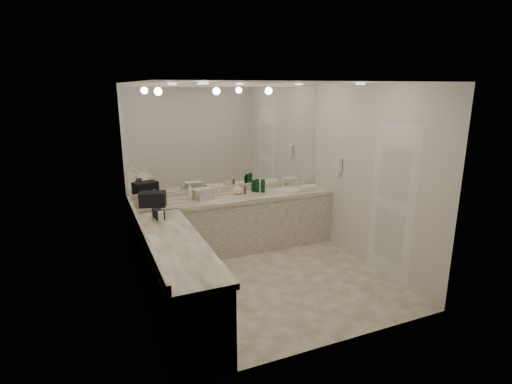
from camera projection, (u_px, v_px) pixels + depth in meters
name	position (u px, v px, depth m)	size (l,w,h in m)	color
floor	(267.00, 281.00, 5.40)	(3.20, 3.20, 0.00)	beige
ceiling	(269.00, 82.00, 4.74)	(3.20, 3.20, 0.00)	white
wall_back	(228.00, 167.00, 6.40)	(3.20, 0.02, 2.60)	silver
wall_left	(138.00, 202.00, 4.46)	(0.02, 3.00, 2.60)	silver
wall_right	(369.00, 177.00, 5.69)	(0.02, 3.00, 2.60)	silver
vanity_back_base	(236.00, 225.00, 6.36)	(3.20, 0.60, 0.84)	beige
vanity_back_top	(235.00, 198.00, 6.24)	(3.20, 0.64, 0.06)	#EFE7CF
vanity_left_base	(175.00, 280.00, 4.53)	(0.60, 2.40, 0.84)	beige
vanity_left_top	(174.00, 243.00, 4.42)	(0.64, 2.42, 0.06)	#EFE7CF
backsplash_back	(229.00, 189.00, 6.47)	(3.20, 0.04, 0.10)	#EFE7CF
backsplash_left	(142.00, 232.00, 4.55)	(0.04, 3.00, 0.10)	#EFE7CF
mirror_back	(228.00, 138.00, 6.27)	(3.12, 0.01, 1.55)	white
mirror_left	(136.00, 160.00, 4.34)	(0.01, 2.92, 1.55)	white
sink	(289.00, 190.00, 6.60)	(0.44, 0.44, 0.03)	white
faucet	(283.00, 183.00, 6.77)	(0.24, 0.16, 0.14)	silver
wall_phone	(339.00, 165.00, 6.28)	(0.06, 0.10, 0.24)	white
door	(392.00, 203.00, 5.30)	(0.02, 0.82, 2.10)	white
black_toiletry_bag	(153.00, 199.00, 5.68)	(0.36, 0.23, 0.21)	black
black_bag_spill	(159.00, 214.00, 5.14)	(0.10, 0.21, 0.11)	black
cream_cosmetic_case	(202.00, 193.00, 6.07)	(0.28, 0.17, 0.16)	beige
hand_towel	(309.00, 187.00, 6.69)	(0.27, 0.18, 0.04)	white
lotion_left	(161.00, 217.00, 4.99)	(0.06, 0.06, 0.15)	white
soap_bottle_a	(190.00, 192.00, 6.00)	(0.09, 0.09, 0.24)	white
soap_bottle_b	(202.00, 196.00, 5.91)	(0.07, 0.08, 0.17)	silver
soap_bottle_c	(238.00, 188.00, 6.30)	(0.15, 0.15, 0.19)	beige
green_bottle_0	(253.00, 186.00, 6.47)	(0.07, 0.07, 0.19)	#0F4C29
green_bottle_1	(257.00, 186.00, 6.43)	(0.07, 0.07, 0.21)	#0F4C29
green_bottle_2	(263.00, 186.00, 6.42)	(0.07, 0.07, 0.21)	#0F4C29
amenity_bottle_0	(158.00, 199.00, 5.87)	(0.05, 0.05, 0.11)	#9966B2
amenity_bottle_1	(245.00, 190.00, 6.32)	(0.04, 0.04, 0.14)	#3F3F4C
amenity_bottle_2	(219.00, 192.00, 6.27)	(0.05, 0.05, 0.09)	silver
amenity_bottle_3	(212.00, 193.00, 6.20)	(0.05, 0.05, 0.10)	#3F3F4C
amenity_bottle_4	(202.00, 198.00, 5.98)	(0.06, 0.06, 0.08)	silver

